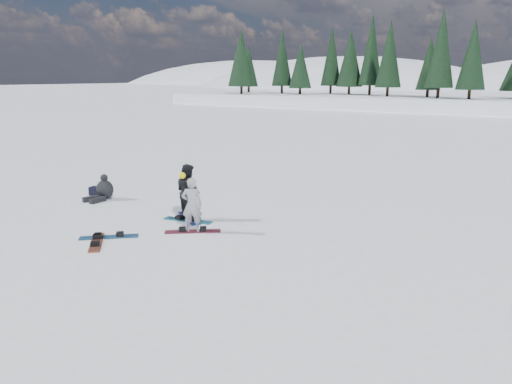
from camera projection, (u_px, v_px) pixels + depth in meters
ground at (212, 255)px, 11.77m from camera, size 420.00×420.00×0.00m
snowboarder_woman at (192, 205)px, 13.30m from camera, size 0.65×0.58×1.64m
snowboarder_man at (188, 192)px, 14.55m from camera, size 0.92×0.79×1.64m
seated_rider at (104, 190)px, 16.95m from camera, size 0.69×1.07×0.87m
gear_bag at (96, 191)px, 17.57m from camera, size 0.50×0.38×0.30m
snowboard_woman at (193, 231)px, 13.47m from camera, size 1.35×1.15×0.03m
snowboard_man at (189, 218)px, 14.74m from camera, size 1.41×1.06×0.03m
snowboard_loose_c at (188, 220)px, 14.50m from camera, size 1.53×0.57×0.03m
snowboard_loose_a at (109, 237)px, 13.01m from camera, size 1.30×1.22×0.03m
snowboard_loose_b at (96, 242)px, 12.58m from camera, size 1.27×1.25×0.03m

